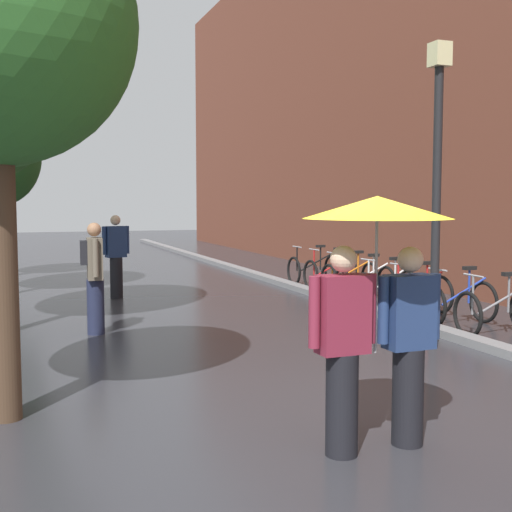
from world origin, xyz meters
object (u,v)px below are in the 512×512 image
parked_bicycle_0 (497,311)px  parked_bicycle_6 (331,273)px  street_tree_1 (0,45)px  parked_bicycle_3 (387,288)px  couple_under_umbrella (377,277)px  street_lamp_post (437,171)px  pedestrian_walking_midground (94,275)px  pedestrian_walking_far (116,254)px  parked_bicycle_1 (459,302)px  parked_bicycle_2 (418,295)px  parked_bicycle_5 (350,278)px  parked_bicycle_7 (313,269)px  parked_bicycle_4 (365,283)px

parked_bicycle_0 → parked_bicycle_6: bearing=89.9°
street_tree_1 → parked_bicycle_3: 7.84m
couple_under_umbrella → street_lamp_post: 4.19m
street_tree_1 → parked_bicycle_0: 8.47m
pedestrian_walking_midground → pedestrian_walking_far: 3.76m
parked_bicycle_1 → parked_bicycle_2: bearing=97.1°
pedestrian_walking_midground → street_lamp_post: bearing=-30.4°
parked_bicycle_1 → pedestrian_walking_far: pedestrian_walking_far is taller
street_tree_1 → street_lamp_post: bearing=-29.8°
parked_bicycle_2 → parked_bicycle_3: (-0.04, 0.97, 0.00)m
parked_bicycle_1 → pedestrian_walking_midground: 5.84m
parked_bicycle_5 → parked_bicycle_7: size_ratio=1.00×
parked_bicycle_6 → pedestrian_walking_far: bearing=176.3°
parked_bicycle_6 → couple_under_umbrella: bearing=-114.4°
pedestrian_walking_far → parked_bicycle_5: bearing=-15.3°
parked_bicycle_5 → couple_under_umbrella: 8.95m
parked_bicycle_2 → couple_under_umbrella: 6.66m
street_lamp_post → parked_bicycle_2: bearing=61.0°
parked_bicycle_2 → pedestrian_walking_far: bearing=139.8°
pedestrian_walking_far → parked_bicycle_3: bearing=-32.8°
street_tree_1 → parked_bicycle_0: street_tree_1 is taller
parked_bicycle_0 → parked_bicycle_1: same height
parked_bicycle_4 → street_tree_1: bearing=-172.6°
street_lamp_post → couple_under_umbrella: bearing=-131.7°
parked_bicycle_4 → parked_bicycle_3: bearing=-90.9°
parked_bicycle_1 → street_lamp_post: 2.76m
parked_bicycle_2 → parked_bicycle_6: (0.12, 3.66, 0.00)m
parked_bicycle_6 → parked_bicycle_7: 0.94m
parked_bicycle_7 → parked_bicycle_4: bearing=-92.9°
parked_bicycle_0 → couple_under_umbrella: couple_under_umbrella is taller
parked_bicycle_6 → parked_bicycle_0: bearing=-90.1°
parked_bicycle_1 → parked_bicycle_3: size_ratio=0.94×
parked_bicycle_4 → parked_bicycle_6: size_ratio=0.98×
street_tree_1 → parked_bicycle_3: street_tree_1 is taller
parked_bicycle_7 → parked_bicycle_2: bearing=-91.4°
couple_under_umbrella → parked_bicycle_1: bearing=46.5°
parked_bicycle_5 → pedestrian_walking_midground: size_ratio=0.65×
parked_bicycle_7 → street_tree_1: bearing=-152.2°
parked_bicycle_1 → parked_bicycle_2: same height
parked_bicycle_4 → pedestrian_walking_midground: bearing=-164.5°
parked_bicycle_4 → pedestrian_walking_far: 5.16m
parked_bicycle_3 → parked_bicycle_5: bearing=86.0°
parked_bicycle_7 → pedestrian_walking_midground: size_ratio=0.65×
parked_bicycle_0 → parked_bicycle_5: size_ratio=1.00×
parked_bicycle_1 → parked_bicycle_5: 3.65m
street_lamp_post → parked_bicycle_0: bearing=13.1°
parked_bicycle_0 → parked_bicycle_3: size_ratio=0.95×
parked_bicycle_4 → couple_under_umbrella: bearing=-118.8°
parked_bicycle_0 → pedestrian_walking_midground: pedestrian_walking_midground is taller
parked_bicycle_1 → street_lamp_post: (-1.36, -1.25, 2.05)m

